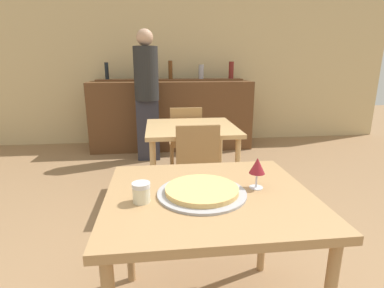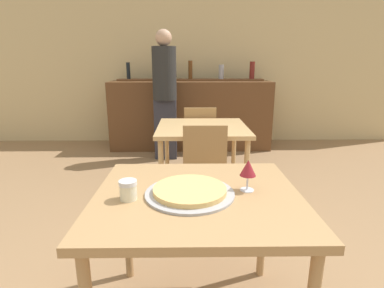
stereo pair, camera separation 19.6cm
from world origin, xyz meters
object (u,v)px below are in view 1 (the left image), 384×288
object	(u,v)px
person_standing	(147,91)
wine_glass	(257,167)
cheese_shaker	(141,192)
pizza_tray	(202,191)
chair_far_side_front	(199,172)
chair_far_side_back	(185,137)

from	to	relation	value
person_standing	wine_glass	xyz separation A→B (m)	(0.62, -2.96, -0.12)
cheese_shaker	person_standing	xyz separation A→B (m)	(-0.05, 3.05, 0.18)
cheese_shaker	pizza_tray	bearing A→B (deg)	9.48
chair_far_side_front	pizza_tray	xyz separation A→B (m)	(-0.14, -1.05, 0.29)
chair_far_side_front	wine_glass	bearing A→B (deg)	-81.71
chair_far_side_back	cheese_shaker	size ratio (longest dim) A/B	9.42
pizza_tray	cheese_shaker	world-z (taller)	cheese_shaker
chair_far_side_back	chair_far_side_front	bearing A→B (deg)	90.00
chair_far_side_back	pizza_tray	xyz separation A→B (m)	(-0.14, -2.28, 0.29)
chair_far_side_front	cheese_shaker	world-z (taller)	chair_far_side_front
chair_far_side_back	pizza_tray	bearing A→B (deg)	86.49
chair_far_side_back	cheese_shaker	xyz separation A→B (m)	(-0.43, -2.33, 0.33)
chair_far_side_back	person_standing	distance (m)	1.00
cheese_shaker	chair_far_side_front	bearing A→B (deg)	68.82
person_standing	chair_far_side_front	bearing A→B (deg)	-76.30
chair_far_side_back	person_standing	bearing A→B (deg)	-56.58
chair_far_side_back	wine_glass	xyz separation A→B (m)	(0.15, -2.23, 0.39)
pizza_tray	chair_far_side_front	bearing A→B (deg)	82.41
pizza_tray	wine_glass	size ratio (longest dim) A/B	2.72
chair_far_side_back	cheese_shaker	distance (m)	2.39
chair_far_side_front	cheese_shaker	distance (m)	1.22
chair_far_side_front	wine_glass	distance (m)	1.09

